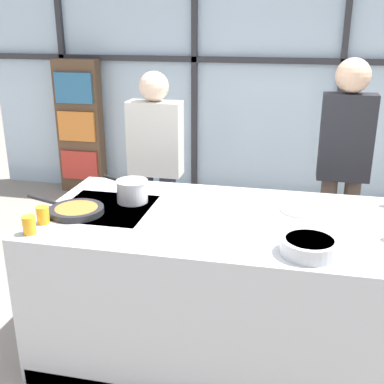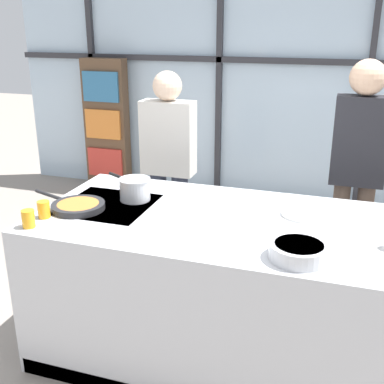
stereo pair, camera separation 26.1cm
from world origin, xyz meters
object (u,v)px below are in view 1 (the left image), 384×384
mixing_bowl (309,246)px  juice_glass_near (29,225)px  white_plate (302,210)px  spectator_far_left (156,161)px  frying_pan (76,210)px  spectator_center_left (344,158)px  saucepan (132,190)px  juice_glass_far (43,215)px

mixing_bowl → juice_glass_near: bearing=-176.8°
white_plate → juice_glass_near: 1.50m
spectator_far_left → juice_glass_near: 1.45m
white_plate → juice_glass_near: bearing=-155.6°
juice_glass_near → frying_pan: bearing=70.9°
spectator_far_left → white_plate: size_ratio=6.49×
spectator_far_left → white_plate: spectator_far_left is taller
spectator_center_left → juice_glass_near: bearing=40.8°
frying_pan → spectator_center_left: bearing=35.8°
spectator_far_left → frying_pan: 1.13m
saucepan → juice_glass_near: bearing=-123.0°
spectator_far_left → juice_glass_far: bearing=78.8°
saucepan → juice_glass_near: size_ratio=3.43×
frying_pan → juice_glass_near: 0.33m
white_plate → saucepan: bearing=-176.4°
frying_pan → saucepan: (0.26, 0.25, 0.05)m
frying_pan → juice_glass_near: bearing=-109.1°
spectator_center_left → saucepan: (-1.29, -0.87, -0.04)m
spectator_far_left → saucepan: bearing=97.1°
spectator_center_left → mixing_bowl: size_ratio=6.17×
spectator_far_left → juice_glass_far: spectator_far_left is taller
spectator_far_left → white_plate: bearing=144.2°
spectator_center_left → white_plate: spectator_center_left is taller
juice_glass_near → white_plate: bearing=24.4°
spectator_center_left → frying_pan: bearing=35.8°
mixing_bowl → juice_glass_far: 1.41m
spectator_far_left → saucepan: size_ratio=4.78×
saucepan → juice_glass_far: bearing=-130.9°
spectator_far_left → spectator_center_left: size_ratio=0.93×
frying_pan → saucepan: saucepan is taller
frying_pan → saucepan: size_ratio=1.62×
white_plate → mixing_bowl: mixing_bowl is taller
frying_pan → mixing_bowl: mixing_bowl is taller
spectator_far_left → white_plate: 1.38m
juice_glass_near → spectator_center_left: bearing=40.8°
juice_glass_near → juice_glass_far: (0.00, 0.14, 0.00)m
spectator_far_left → spectator_center_left: spectator_center_left is taller
mixing_bowl → juice_glass_near: size_ratio=2.85×
spectator_center_left → juice_glass_near: 2.19m
frying_pan → mixing_bowl: 1.32m
frying_pan → mixing_bowl: size_ratio=1.95×
frying_pan → juice_glass_near: size_ratio=5.57×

